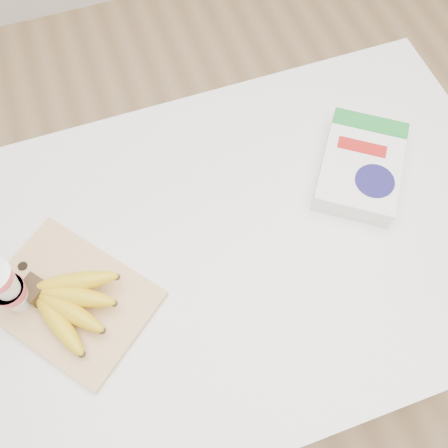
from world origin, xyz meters
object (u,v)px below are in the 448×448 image
Objects in this scene: table at (237,306)px; yogurt_stack at (6,288)px; cutting_board at (71,299)px; bananas at (67,302)px; cereal_box at (361,166)px.

yogurt_stack is at bearing 178.85° from table.
yogurt_stack is at bearing 128.06° from cutting_board.
cereal_box is (0.68, 0.10, -0.02)m from bananas.
yogurt_stack is at bearing -139.87° from cereal_box.
table is 0.73m from yogurt_stack.
table is at bearing 4.65° from bananas.
cutting_board is 1.54× the size of bananas.
yogurt_stack reaches higher than cereal_box.
table is 0.58m from cereal_box.
yogurt_stack is (-0.46, 0.01, 0.56)m from table.
cereal_box reaches higher than cutting_board.
cutting_board is at bearing -178.05° from table.
bananas is 1.29× the size of yogurt_stack.
yogurt_stack is (-0.09, 0.04, 0.06)m from bananas.
bananas is at bearing -175.35° from table.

